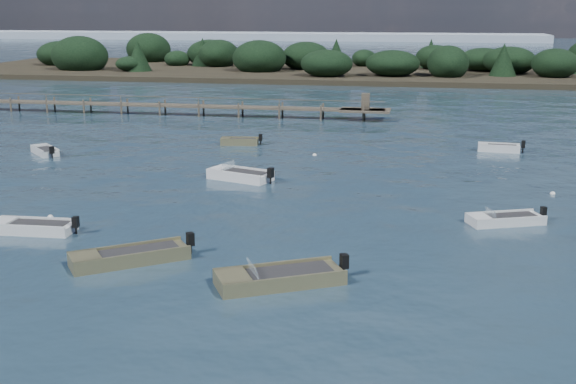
% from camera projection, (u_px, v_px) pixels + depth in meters
% --- Properties ---
extents(ground, '(400.00, 400.00, 0.00)m').
position_uv_depth(ground, '(339.00, 104.00, 84.91)').
color(ground, '#182B39').
rests_on(ground, ground).
extents(tender_far_white, '(3.50, 1.57, 1.18)m').
position_uv_depth(tender_far_white, '(240.00, 143.00, 59.73)').
color(tender_far_white, brown).
rests_on(tender_far_white, ground).
extents(tender_far_grey, '(3.15, 3.13, 1.14)m').
position_uv_depth(tender_far_grey, '(45.00, 152.00, 55.86)').
color(tender_far_grey, silver).
rests_on(tender_far_grey, ground).
extents(dinghy_mid_grey, '(4.58, 1.77, 1.15)m').
position_uv_depth(dinghy_mid_grey, '(33.00, 229.00, 36.50)').
color(dinghy_mid_grey, silver).
rests_on(dinghy_mid_grey, ground).
extents(dinghy_extra_b, '(4.72, 3.14, 1.39)m').
position_uv_depth(dinghy_extra_b, '(240.00, 177.00, 47.65)').
color(dinghy_extra_b, silver).
rests_on(dinghy_extra_b, ground).
extents(dinghy_extra_a, '(5.14, 4.38, 1.27)m').
position_uv_depth(dinghy_extra_a, '(130.00, 259.00, 32.14)').
color(dinghy_extra_a, brown).
rests_on(dinghy_extra_a, ground).
extents(dinghy_mid_white_a, '(5.51, 4.17, 1.31)m').
position_uv_depth(dinghy_mid_white_a, '(279.00, 280.00, 29.64)').
color(dinghy_mid_white_a, brown).
rests_on(dinghy_mid_white_a, ground).
extents(dinghy_mid_white_b, '(4.28, 2.84, 1.06)m').
position_uv_depth(dinghy_mid_white_b, '(505.00, 221.00, 37.95)').
color(dinghy_mid_white_b, silver).
rests_on(dinghy_mid_white_b, ground).
extents(tender_far_grey_b, '(3.62, 1.52, 1.22)m').
position_uv_depth(tender_far_grey_b, '(499.00, 149.00, 56.94)').
color(tender_far_grey_b, silver).
rests_on(tender_far_grey_b, ground).
extents(buoy_b, '(0.32, 0.32, 0.32)m').
position_uv_depth(buoy_b, '(319.00, 283.00, 29.76)').
color(buoy_b, silver).
rests_on(buoy_b, ground).
extents(buoy_c, '(0.32, 0.32, 0.32)m').
position_uv_depth(buoy_c, '(50.00, 217.00, 39.06)').
color(buoy_c, silver).
rests_on(buoy_c, ground).
extents(buoy_e, '(0.32, 0.32, 0.32)m').
position_uv_depth(buoy_e, '(315.00, 155.00, 55.48)').
color(buoy_e, silver).
rests_on(buoy_e, ground).
extents(buoy_extra_a, '(0.32, 0.32, 0.32)m').
position_uv_depth(buoy_extra_a, '(553.00, 194.00, 43.98)').
color(buoy_extra_a, silver).
rests_on(buoy_extra_a, ground).
extents(buoy_extra_b, '(0.32, 0.32, 0.32)m').
position_uv_depth(buoy_extra_b, '(538.00, 223.00, 38.01)').
color(buoy_extra_b, silver).
rests_on(buoy_extra_b, ground).
extents(jetty, '(64.50, 3.20, 3.40)m').
position_uv_depth(jetty, '(124.00, 104.00, 77.05)').
color(jetty, '#4F473A').
rests_on(jetty, ground).
extents(far_headland, '(190.00, 40.00, 5.80)m').
position_uv_depth(far_headland, '(519.00, 65.00, 118.13)').
color(far_headland, black).
rests_on(far_headland, ground).
extents(distant_haze, '(280.00, 20.00, 2.40)m').
position_uv_depth(distant_haze, '(147.00, 39.00, 262.67)').
color(distant_haze, '#8D9BAF').
rests_on(distant_haze, ground).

